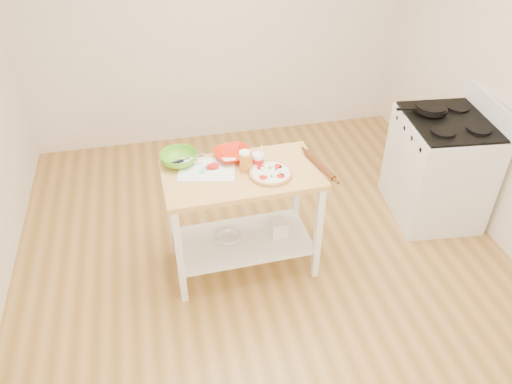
{
  "coord_description": "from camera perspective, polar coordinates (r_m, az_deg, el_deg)",
  "views": [
    {
      "loc": [
        -0.71,
        -2.77,
        2.9
      ],
      "look_at": [
        -0.08,
        0.04,
        0.76
      ],
      "focal_mm": 35.0,
      "sensor_mm": 36.0,
      "label": 1
    }
  ],
  "objects": [
    {
      "name": "pizza",
      "position": [
        3.51,
        1.69,
        2.17
      ],
      "size": [
        0.31,
        0.31,
        0.05
      ],
      "rotation": [
        0.0,
        0.0,
        0.43
      ],
      "color": "tan",
      "rests_on": "prep_island"
    },
    {
      "name": "room_shell",
      "position": [
        3.25,
        1.55,
        8.1
      ],
      "size": [
        4.04,
        4.54,
        2.74
      ],
      "color": "#AC803F",
      "rests_on": "ground"
    },
    {
      "name": "beer_pint",
      "position": [
        3.52,
        -1.28,
        3.54
      ],
      "size": [
        0.08,
        0.08,
        0.16
      ],
      "color": "orange",
      "rests_on": "prep_island"
    },
    {
      "name": "rolling_pin",
      "position": [
        3.61,
        7.25,
        3.09
      ],
      "size": [
        0.12,
        0.39,
        0.04
      ],
      "primitive_type": "cylinder",
      "rotation": [
        1.57,
        0.0,
        0.21
      ],
      "color": "#582D14",
      "rests_on": "prep_island"
    },
    {
      "name": "skillet",
      "position": [
        4.47,
        19.3,
        8.96
      ],
      "size": [
        0.42,
        0.27,
        0.03
      ],
      "rotation": [
        0.0,
        0.0,
        -0.2
      ],
      "color": "black",
      "rests_on": "gas_stove"
    },
    {
      "name": "knife",
      "position": [
        3.68,
        -8.38,
        3.59
      ],
      "size": [
        0.26,
        0.11,
        0.01
      ],
      "rotation": [
        0.0,
        0.0,
        0.31
      ],
      "color": "silver",
      "rests_on": "cutting_board"
    },
    {
      "name": "yogurt_tub",
      "position": [
        3.59,
        0.24,
        3.69
      ],
      "size": [
        0.08,
        0.08,
        0.18
      ],
      "color": "white",
      "rests_on": "prep_island"
    },
    {
      "name": "green_bowl",
      "position": [
        3.66,
        -8.81,
        3.81
      ],
      "size": [
        0.31,
        0.31,
        0.09
      ],
      "primitive_type": "imported",
      "rotation": [
        0.0,
        0.0,
        -0.13
      ],
      "color": "#5BAE22",
      "rests_on": "prep_island"
    },
    {
      "name": "prep_island",
      "position": [
        3.7,
        -1.57,
        -1.0
      ],
      "size": [
        1.14,
        0.64,
        0.9
      ],
      "rotation": [
        0.0,
        0.0,
        0.03
      ],
      "color": "tan",
      "rests_on": "ground"
    },
    {
      "name": "shelf_bin",
      "position": [
        3.96,
        2.61,
        -4.08
      ],
      "size": [
        0.13,
        0.13,
        0.13
      ],
      "primitive_type": "cube",
      "rotation": [
        0.0,
        0.0,
        0.03
      ],
      "color": "white",
      "rests_on": "prep_island"
    },
    {
      "name": "shelf_glass_bowl",
      "position": [
        3.92,
        -3.11,
        -5.21
      ],
      "size": [
        0.22,
        0.22,
        0.06
      ],
      "primitive_type": "imported",
      "rotation": [
        0.0,
        0.0,
        -0.12
      ],
      "color": "silver",
      "rests_on": "prep_island"
    },
    {
      "name": "spatula",
      "position": [
        3.58,
        -5.76,
        2.75
      ],
      "size": [
        0.12,
        0.12,
        0.01
      ],
      "rotation": [
        0.0,
        0.0,
        0.58
      ],
      "color": "#54D0C6",
      "rests_on": "cutting_board"
    },
    {
      "name": "orange_bowl",
      "position": [
        3.69,
        -2.72,
        4.3
      ],
      "size": [
        0.31,
        0.31,
        0.06
      ],
      "primitive_type": "imported",
      "rotation": [
        0.0,
        0.0,
        0.2
      ],
      "color": "red",
      "rests_on": "prep_island"
    },
    {
      "name": "gas_stove",
      "position": [
        4.65,
        20.15,
        2.66
      ],
      "size": [
        0.77,
        0.87,
        1.11
      ],
      "rotation": [
        0.0,
        0.0,
        -0.1
      ],
      "color": "silver",
      "rests_on": "ground"
    },
    {
      "name": "cutting_board",
      "position": [
        3.58,
        -5.66,
        2.63
      ],
      "size": [
        0.46,
        0.38,
        0.04
      ],
      "rotation": [
        0.0,
        0.0,
        -0.22
      ],
      "color": "white",
      "rests_on": "prep_island"
    }
  ]
}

